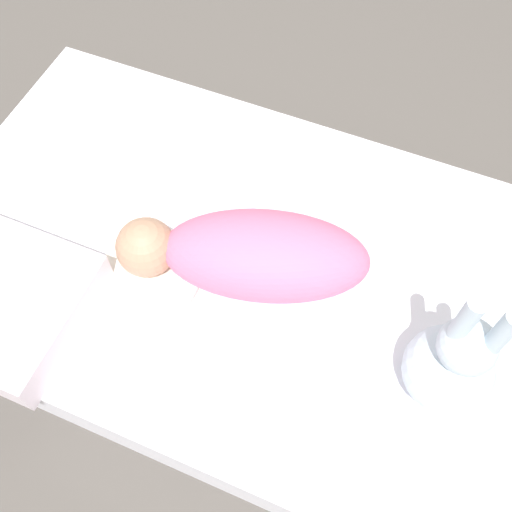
% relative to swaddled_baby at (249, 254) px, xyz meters
% --- Properties ---
extents(ground_plane, '(12.00, 12.00, 0.00)m').
position_rel_swaddled_baby_xyz_m(ground_plane, '(-0.02, 0.02, -0.21)').
color(ground_plane, '#514C47').
extents(bed_mattress, '(1.47, 0.88, 0.13)m').
position_rel_swaddled_baby_xyz_m(bed_mattress, '(-0.02, 0.02, -0.14)').
color(bed_mattress, white).
rests_on(bed_mattress, ground_plane).
extents(burp_cloth, '(0.22, 0.15, 0.02)m').
position_rel_swaddled_baby_xyz_m(burp_cloth, '(-0.19, -0.05, -0.07)').
color(burp_cloth, white).
rests_on(burp_cloth, bed_mattress).
extents(swaddled_baby, '(0.54, 0.33, 0.15)m').
position_rel_swaddled_baby_xyz_m(swaddled_baby, '(0.00, 0.00, 0.00)').
color(swaddled_baby, pink).
rests_on(swaddled_baby, bed_mattress).
extents(bunny_plush, '(0.17, 0.17, 0.35)m').
position_rel_swaddled_baby_xyz_m(bunny_plush, '(0.44, -0.09, 0.04)').
color(bunny_plush, silver).
rests_on(bunny_plush, bed_mattress).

